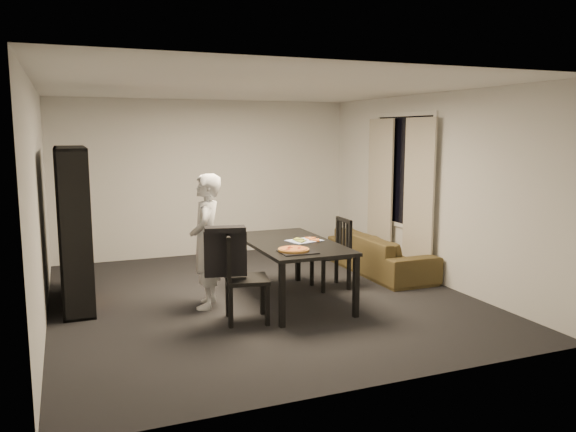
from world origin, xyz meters
name	(u,v)px	position (x,y,z in m)	size (l,w,h in m)	color
room	(259,195)	(0.00, 0.00, 1.30)	(5.01, 5.51, 2.61)	black
window_pane	(404,171)	(2.48, 0.60, 1.50)	(0.02, 1.40, 1.60)	black
window_frame	(403,171)	(2.48, 0.60, 1.50)	(0.03, 1.52, 1.72)	white
curtain_left	(419,198)	(2.40, 0.08, 1.15)	(0.03, 0.70, 2.25)	#B9B19E
curtain_right	(380,191)	(2.40, 1.12, 1.15)	(0.03, 0.70, 2.25)	#B9B19E
bookshelf	(74,226)	(-2.16, 0.60, 0.95)	(0.35, 1.50, 1.90)	black
dining_table	(291,247)	(0.30, -0.30, 0.68)	(0.99, 1.79, 0.74)	black
chair_left	(238,272)	(-0.52, -0.79, 0.56)	(0.54, 0.54, 0.99)	black
chair_right	(336,248)	(1.10, 0.05, 0.53)	(0.44, 0.44, 0.93)	black
draped_jacket	(225,249)	(-0.66, -0.76, 0.82)	(0.47, 0.27, 0.55)	black
person	(206,241)	(-0.72, -0.14, 0.80)	(0.58, 0.38, 1.59)	silver
baking_tray	(298,252)	(0.14, -0.89, 0.75)	(0.40, 0.32, 0.01)	black
pepperoni_pizza	(294,250)	(0.11, -0.84, 0.77)	(0.35, 0.35, 0.03)	#B07433
kitchen_towel	(304,241)	(0.48, -0.31, 0.75)	(0.40, 0.30, 0.01)	silver
pizza_slices	(306,240)	(0.50, -0.30, 0.76)	(0.37, 0.31, 0.01)	gold
sofa	(380,253)	(2.07, 0.53, 0.29)	(1.98, 0.77, 0.58)	#3C3618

